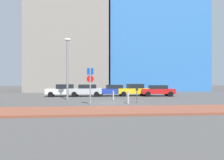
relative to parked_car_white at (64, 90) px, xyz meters
The scene contains 15 objects.
ground_plane 9.32m from the parked_car_white, 55.91° to the right, with size 120.00×120.00×0.00m, color #4C4947.
sidewalk_brick 14.42m from the parked_car_white, 68.82° to the right, with size 40.00×3.85×0.14m, color brown.
parked_car_white is the anchor object (origin of this frame).
parked_car_silver 2.73m from the parked_car_white, ahead, with size 4.06×2.02×1.51m.
parked_car_blue 6.04m from the parked_car_white, ahead, with size 4.35×1.99×1.46m.
parked_car_yellow 8.86m from the parked_car_white, ahead, with size 4.17×2.19×1.56m.
parked_car_red 11.91m from the parked_car_white, ahead, with size 4.29×2.15×1.41m.
parking_sign_post 9.99m from the parked_car_white, 70.24° to the right, with size 0.59×0.15×3.09m.
parking_meter 11.37m from the parked_car_white, 48.71° to the right, with size 0.18×0.14×1.41m.
street_lamp 5.83m from the parked_car_white, 79.01° to the right, with size 0.70×0.36×6.42m.
traffic_bollard_near 11.17m from the parked_car_white, 53.49° to the right, with size 0.16×0.16×1.04m, color #B7B7BC.
traffic_bollard_mid 10.58m from the parked_car_white, 50.46° to the right, with size 0.17×0.17×0.94m, color #B7B7BC.
traffic_bollard_far 7.82m from the parked_car_white, 43.04° to the right, with size 0.13×0.13×0.96m, color #B7B7BC.
building_colorful_midrise 28.22m from the parked_car_white, 48.77° to the left, with size 18.38×17.76×31.24m, color #3372BF.
building_under_construction 17.48m from the parked_car_white, 93.26° to the left, with size 14.24×12.34×20.70m, color gray.
Camera 1 is at (-1.66, -19.46, 2.05)m, focal length 33.90 mm.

